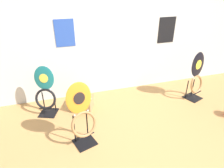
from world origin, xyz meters
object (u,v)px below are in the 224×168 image
Objects in this scene: toilet_seat_display_teal_sax at (45,93)px; storage_box at (83,103)px; toilet_seat_display_jazz_black at (197,77)px; toilet_seat_display_orange_sun at (82,116)px.

storage_box is at bearing -4.74° from toilet_seat_display_teal_sax.
toilet_seat_display_teal_sax is 2.69m from toilet_seat_display_jazz_black.
toilet_seat_display_jazz_black is at bearing -6.41° from toilet_seat_display_teal_sax.
toilet_seat_display_teal_sax reaches higher than storage_box.
storage_box is (0.12, 0.81, -0.34)m from toilet_seat_display_orange_sun.
toilet_seat_display_orange_sun reaches higher than toilet_seat_display_teal_sax.
toilet_seat_display_teal_sax is 0.66m from storage_box.
storage_box is at bearing 173.12° from toilet_seat_display_jazz_black.
toilet_seat_display_teal_sax is 1.95× the size of storage_box.
toilet_seat_display_jazz_black is at bearing -6.88° from storage_box.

